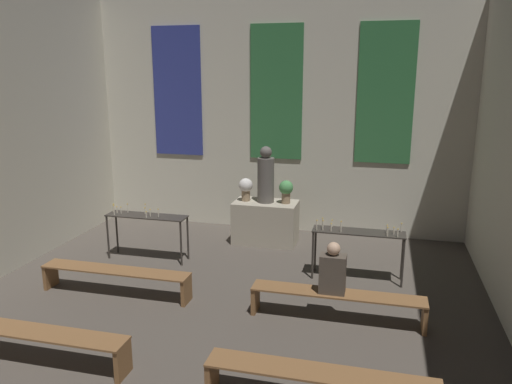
{
  "coord_description": "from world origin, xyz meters",
  "views": [
    {
      "loc": [
        2.19,
        0.58,
        3.45
      ],
      "look_at": [
        0.0,
        9.27,
        1.25
      ],
      "focal_mm": 35.0,
      "sensor_mm": 36.0,
      "label": 1
    }
  ],
  "objects": [
    {
      "name": "pew_back_left",
      "position": [
        -1.72,
        7.09,
        0.32
      ],
      "size": [
        2.42,
        0.36,
        0.42
      ],
      "color": "brown",
      "rests_on": "ground_plane"
    },
    {
      "name": "altar",
      "position": [
        0.0,
        10.07,
        0.43
      ],
      "size": [
        1.28,
        0.72,
        0.86
      ],
      "color": "#ADA38E",
      "rests_on": "ground_plane"
    },
    {
      "name": "candle_rack_left",
      "position": [
        -1.93,
        8.63,
        0.73
      ],
      "size": [
        1.52,
        0.39,
        1.04
      ],
      "color": "#332D28",
      "rests_on": "ground_plane"
    },
    {
      "name": "flower_vase_left",
      "position": [
        -0.42,
        10.07,
        1.13
      ],
      "size": [
        0.28,
        0.28,
        0.47
      ],
      "color": "#937A5B",
      "rests_on": "altar"
    },
    {
      "name": "flower_vase_right",
      "position": [
        0.42,
        10.07,
        1.13
      ],
      "size": [
        0.28,
        0.28,
        0.47
      ],
      "color": "#937A5B",
      "rests_on": "altar"
    },
    {
      "name": "candle_rack_right",
      "position": [
        1.92,
        8.63,
        0.73
      ],
      "size": [
        1.52,
        0.39,
        1.04
      ],
      "color": "#332D28",
      "rests_on": "ground_plane"
    },
    {
      "name": "person_seated",
      "position": [
        1.65,
        7.09,
        0.74
      ],
      "size": [
        0.36,
        0.24,
        0.74
      ],
      "color": "#4C4238",
      "rests_on": "pew_back_right"
    },
    {
      "name": "statue",
      "position": [
        0.0,
        10.07,
        1.37
      ],
      "size": [
        0.33,
        0.33,
        1.14
      ],
      "color": "#5B5651",
      "rests_on": "altar"
    },
    {
      "name": "pew_third_right",
      "position": [
        1.72,
        5.15,
        0.32
      ],
      "size": [
        2.42,
        0.36,
        0.42
      ],
      "color": "brown",
      "rests_on": "ground_plane"
    },
    {
      "name": "pew_third_left",
      "position": [
        -1.72,
        5.15,
        0.32
      ],
      "size": [
        2.42,
        0.36,
        0.42
      ],
      "color": "brown",
      "rests_on": "ground_plane"
    },
    {
      "name": "wall_back",
      "position": [
        0.0,
        11.09,
        2.52
      ],
      "size": [
        8.19,
        0.16,
        4.98
      ],
      "color": "beige",
      "rests_on": "ground_plane"
    },
    {
      "name": "pew_back_right",
      "position": [
        1.72,
        7.09,
        0.32
      ],
      "size": [
        2.42,
        0.36,
        0.42
      ],
      "color": "brown",
      "rests_on": "ground_plane"
    }
  ]
}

